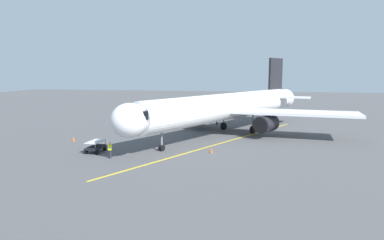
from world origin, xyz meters
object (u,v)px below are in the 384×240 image
safety_cone_nose_right (73,139)px  ground_crew_wing_walker (217,119)px  baggage_cart_near_nose (96,147)px  airplane (228,107)px  ground_crew_marshaller (110,150)px  safety_cone_nose_left (211,150)px

safety_cone_nose_right → ground_crew_wing_walker: bearing=-134.2°
ground_crew_wing_walker → baggage_cart_near_nose: size_ratio=0.65×
airplane → ground_crew_marshaller: 19.95m
airplane → ground_crew_marshaller: bearing=55.5°
ground_crew_wing_walker → safety_cone_nose_right: (17.07, 17.57, -0.61)m
ground_crew_marshaller → safety_cone_nose_right: bearing=-40.8°
ground_crew_marshaller → ground_crew_wing_walker: (-8.57, -24.90, 0.00)m
baggage_cart_near_nose → safety_cone_nose_right: bearing=-41.8°
baggage_cart_near_nose → safety_cone_nose_right: 7.69m
ground_crew_marshaller → safety_cone_nose_left: (-10.21, -4.40, -0.61)m
baggage_cart_near_nose → safety_cone_nose_left: 13.17m
baggage_cart_near_nose → safety_cone_nose_left: size_ratio=4.81×
ground_crew_marshaller → safety_cone_nose_right: size_ratio=3.11×
safety_cone_nose_left → safety_cone_nose_right: same height
airplane → safety_cone_nose_right: bearing=24.4°
safety_cone_nose_right → baggage_cart_near_nose: bearing=138.2°
airplane → ground_crew_wing_walker: 9.56m
safety_cone_nose_left → ground_crew_wing_walker: bearing=-85.4°
ground_crew_marshaller → safety_cone_nose_right: 11.24m
airplane → ground_crew_marshaller: (11.16, 16.24, -3.12)m
ground_crew_wing_walker → safety_cone_nose_right: ground_crew_wing_walker is taller
ground_crew_marshaller → ground_crew_wing_walker: bearing=-109.0°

